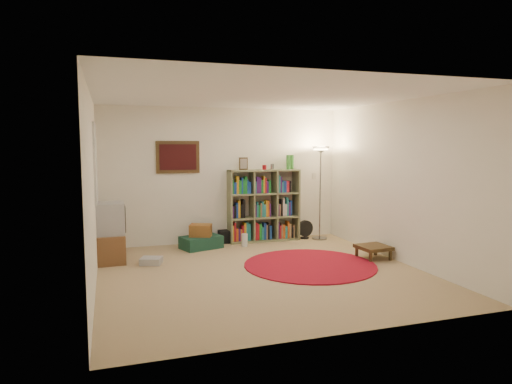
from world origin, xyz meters
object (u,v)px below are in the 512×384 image
Objects in this scene: floor_lamp at (321,162)px; side_table at (373,248)px; floor_fan at (305,229)px; tv_stand at (110,233)px; bookshelf at (262,206)px; suitcase at (201,242)px.

side_table is at bearing -84.91° from floor_lamp.
side_table is (0.40, -1.77, -0.00)m from floor_fan.
tv_stand is at bearing -172.03° from floor_lamp.
side_table is at bearing -85.11° from floor_fan.
tv_stand is at bearing 164.49° from side_table.
tv_stand is at bearing -177.46° from floor_fan.
suitcase is (-1.24, -0.30, -0.55)m from bookshelf.
tv_stand is 1.63m from suitcase.
floor_lamp is 1.33m from floor_fan.
bookshelf is at bearing 164.42° from floor_fan.
floor_fan is at bearing -13.36° from suitcase.
side_table is (2.49, -1.59, 0.07)m from suitcase.
bookshelf is at bearing 123.34° from side_table.
floor_fan reaches higher than suitcase.
bookshelf is 3.26× the size of side_table.
bookshelf reaches higher than floor_fan.
floor_lamp is at bearing -11.19° from bookshelf.
bookshelf is 2.31m from side_table.
floor_lamp is 2.11m from side_table.
floor_lamp is 2.71m from suitcase.
floor_fan is at bearing 154.79° from floor_lamp.
suitcase is at bearing 16.60° from tv_stand.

